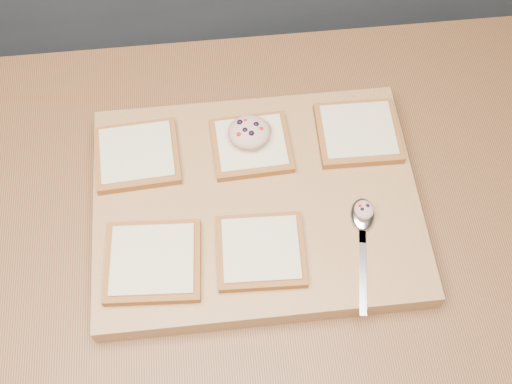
# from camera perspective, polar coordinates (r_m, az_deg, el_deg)

# --- Properties ---
(island_counter) EXTENTS (2.00, 0.80, 0.90)m
(island_counter) POSITION_cam_1_polar(r_m,az_deg,el_deg) (1.33, 1.34, -12.97)
(island_counter) COLOR slate
(island_counter) RESTS_ON ground
(cutting_board) EXTENTS (0.46, 0.35, 0.04)m
(cutting_board) POSITION_cam_1_polar(r_m,az_deg,el_deg) (0.92, -0.00, -1.09)
(cutting_board) COLOR tan
(cutting_board) RESTS_ON island_counter
(bread_far_left) EXTENTS (0.12, 0.12, 0.02)m
(bread_far_left) POSITION_cam_1_polar(r_m,az_deg,el_deg) (0.95, -10.52, 3.27)
(bread_far_left) COLOR #A05D29
(bread_far_left) RESTS_ON cutting_board
(bread_far_center) EXTENTS (0.12, 0.11, 0.02)m
(bread_far_center) POSITION_cam_1_polar(r_m,az_deg,el_deg) (0.94, -0.42, 4.19)
(bread_far_center) COLOR #A05D29
(bread_far_center) RESTS_ON cutting_board
(bread_far_right) EXTENTS (0.12, 0.11, 0.02)m
(bread_far_right) POSITION_cam_1_polar(r_m,az_deg,el_deg) (0.96, 9.06, 5.25)
(bread_far_right) COLOR #A05D29
(bread_far_right) RESTS_ON cutting_board
(bread_near_left) EXTENTS (0.13, 0.12, 0.02)m
(bread_near_left) POSITION_cam_1_polar(r_m,az_deg,el_deg) (0.86, -9.15, -6.10)
(bread_near_left) COLOR #A05D29
(bread_near_left) RESTS_ON cutting_board
(bread_near_center) EXTENTS (0.12, 0.11, 0.02)m
(bread_near_center) POSITION_cam_1_polar(r_m,az_deg,el_deg) (0.86, 0.43, -5.24)
(bread_near_center) COLOR #A05D29
(bread_near_center) RESTS_ON cutting_board
(tuna_salad_dollop) EXTENTS (0.06, 0.06, 0.03)m
(tuna_salad_dollop) POSITION_cam_1_polar(r_m,az_deg,el_deg) (0.92, -0.61, 5.36)
(tuna_salad_dollop) COLOR tan
(tuna_salad_dollop) RESTS_ON bread_far_center
(spoon) EXTENTS (0.05, 0.17, 0.01)m
(spoon) POSITION_cam_1_polar(r_m,az_deg,el_deg) (0.89, 9.46, -2.69)
(spoon) COLOR silver
(spoon) RESTS_ON cutting_board
(spoon_salad) EXTENTS (0.03, 0.03, 0.02)m
(spoon_salad) POSITION_cam_1_polar(r_m,az_deg,el_deg) (0.89, 9.58, -1.57)
(spoon_salad) COLOR tan
(spoon_salad) RESTS_ON spoon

